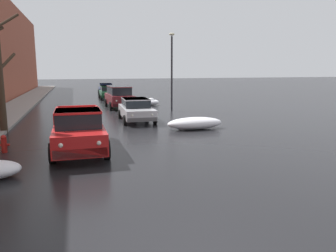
{
  "coord_description": "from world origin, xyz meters",
  "views": [
    {
      "loc": [
        -1.7,
        -4.44,
        3.29
      ],
      "look_at": [
        1.41,
        6.49,
        1.27
      ],
      "focal_mm": 34.77,
      "sensor_mm": 36.0,
      "label": 1
    }
  ],
  "objects_px": {
    "pickup_truck_red_approaching_near_lane": "(79,130)",
    "street_lamp_post": "(172,68)",
    "fire_hydrant": "(4,144)",
    "sedan_darkblue_queued_behind_truck": "(106,89)",
    "sedan_silver_parked_kerbside_close": "(136,109)",
    "suv_maroon_parked_kerbside_mid": "(119,96)",
    "sedan_green_parked_far_down_block": "(108,92)"
  },
  "relations": [
    {
      "from": "pickup_truck_red_approaching_near_lane",
      "to": "fire_hydrant",
      "type": "relative_size",
      "value": 7.53
    },
    {
      "from": "fire_hydrant",
      "to": "sedan_darkblue_queued_behind_truck",
      "type": "bearing_deg",
      "value": 76.75
    },
    {
      "from": "sedan_silver_parked_kerbside_close",
      "to": "fire_hydrant",
      "type": "xyz_separation_m",
      "value": [
        -6.45,
        -6.3,
        -0.4
      ]
    },
    {
      "from": "suv_maroon_parked_kerbside_mid",
      "to": "sedan_darkblue_queued_behind_truck",
      "type": "distance_m",
      "value": 14.1
    },
    {
      "from": "sedan_silver_parked_kerbside_close",
      "to": "fire_hydrant",
      "type": "bearing_deg",
      "value": -135.68
    },
    {
      "from": "sedan_silver_parked_kerbside_close",
      "to": "suv_maroon_parked_kerbside_mid",
      "type": "bearing_deg",
      "value": 90.92
    },
    {
      "from": "sedan_silver_parked_kerbside_close",
      "to": "street_lamp_post",
      "type": "height_order",
      "value": "street_lamp_post"
    },
    {
      "from": "pickup_truck_red_approaching_near_lane",
      "to": "suv_maroon_parked_kerbside_mid",
      "type": "height_order",
      "value": "suv_maroon_parked_kerbside_mid"
    },
    {
      "from": "suv_maroon_parked_kerbside_mid",
      "to": "sedan_green_parked_far_down_block",
      "type": "distance_m",
      "value": 8.03
    },
    {
      "from": "suv_maroon_parked_kerbside_mid",
      "to": "sedan_darkblue_queued_behind_truck",
      "type": "bearing_deg",
      "value": 89.28
    },
    {
      "from": "pickup_truck_red_approaching_near_lane",
      "to": "sedan_silver_parked_kerbside_close",
      "type": "distance_m",
      "value": 7.79
    },
    {
      "from": "suv_maroon_parked_kerbside_mid",
      "to": "sedan_green_parked_far_down_block",
      "type": "height_order",
      "value": "suv_maroon_parked_kerbside_mid"
    },
    {
      "from": "street_lamp_post",
      "to": "sedan_darkblue_queued_behind_truck",
      "type": "bearing_deg",
      "value": 101.44
    },
    {
      "from": "pickup_truck_red_approaching_near_lane",
      "to": "sedan_green_parked_far_down_block",
      "type": "bearing_deg",
      "value": 81.5
    },
    {
      "from": "sedan_green_parked_far_down_block",
      "to": "fire_hydrant",
      "type": "xyz_separation_m",
      "value": [
        -6.18,
        -21.56,
        -0.39
      ]
    },
    {
      "from": "sedan_green_parked_far_down_block",
      "to": "pickup_truck_red_approaching_near_lane",
      "type": "bearing_deg",
      "value": -98.5
    },
    {
      "from": "sedan_green_parked_far_down_block",
      "to": "sedan_darkblue_queued_behind_truck",
      "type": "xyz_separation_m",
      "value": [
        0.33,
        6.08,
        0.0
      ]
    },
    {
      "from": "sedan_green_parked_far_down_block",
      "to": "street_lamp_post",
      "type": "height_order",
      "value": "street_lamp_post"
    },
    {
      "from": "sedan_silver_parked_kerbside_close",
      "to": "sedan_green_parked_far_down_block",
      "type": "xyz_separation_m",
      "value": [
        -0.27,
        15.26,
        -0.0
      ]
    },
    {
      "from": "fire_hydrant",
      "to": "street_lamp_post",
      "type": "distance_m",
      "value": 14.71
    },
    {
      "from": "sedan_silver_parked_kerbside_close",
      "to": "sedan_green_parked_far_down_block",
      "type": "bearing_deg",
      "value": 91.0
    },
    {
      "from": "pickup_truck_red_approaching_near_lane",
      "to": "street_lamp_post",
      "type": "xyz_separation_m",
      "value": [
        7.13,
        11.0,
        2.43
      ]
    },
    {
      "from": "fire_hydrant",
      "to": "street_lamp_post",
      "type": "relative_size",
      "value": 0.12
    },
    {
      "from": "sedan_silver_parked_kerbside_close",
      "to": "sedan_darkblue_queued_behind_truck",
      "type": "bearing_deg",
      "value": 89.84
    },
    {
      "from": "sedan_darkblue_queued_behind_truck",
      "to": "sedan_green_parked_far_down_block",
      "type": "bearing_deg",
      "value": -93.07
    },
    {
      "from": "suv_maroon_parked_kerbside_mid",
      "to": "sedan_darkblue_queued_behind_truck",
      "type": "height_order",
      "value": "suv_maroon_parked_kerbside_mid"
    },
    {
      "from": "suv_maroon_parked_kerbside_mid",
      "to": "fire_hydrant",
      "type": "xyz_separation_m",
      "value": [
        -6.33,
        -13.54,
        -0.63
      ]
    },
    {
      "from": "sedan_silver_parked_kerbside_close",
      "to": "sedan_green_parked_far_down_block",
      "type": "relative_size",
      "value": 1.07
    },
    {
      "from": "sedan_green_parked_far_down_block",
      "to": "fire_hydrant",
      "type": "bearing_deg",
      "value": -106.0
    },
    {
      "from": "sedan_green_parked_far_down_block",
      "to": "fire_hydrant",
      "type": "distance_m",
      "value": 22.43
    },
    {
      "from": "pickup_truck_red_approaching_near_lane",
      "to": "street_lamp_post",
      "type": "relative_size",
      "value": 0.9
    },
    {
      "from": "sedan_darkblue_queued_behind_truck",
      "to": "suv_maroon_parked_kerbside_mid",
      "type": "bearing_deg",
      "value": -90.72
    }
  ]
}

